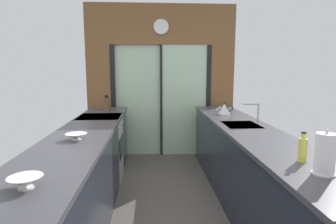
% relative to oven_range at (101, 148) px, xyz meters
% --- Properties ---
extents(ground_plane, '(5.04, 7.60, 0.02)m').
position_rel_oven_range_xyz_m(ground_plane, '(0.91, -0.65, -0.47)').
color(ground_plane, '#4C4742').
extents(back_wall_unit, '(2.64, 0.12, 2.70)m').
position_rel_oven_range_xyz_m(back_wall_unit, '(0.91, 1.15, 1.07)').
color(back_wall_unit, brown).
rests_on(back_wall_unit, ground_plane).
extents(left_counter_run, '(0.62, 3.80, 0.92)m').
position_rel_oven_range_xyz_m(left_counter_run, '(-0.00, -1.12, 0.01)').
color(left_counter_run, '#1E232D').
rests_on(left_counter_run, ground_plane).
extents(right_counter_run, '(0.62, 3.80, 0.92)m').
position_rel_oven_range_xyz_m(right_counter_run, '(1.82, -0.95, 0.01)').
color(right_counter_run, '#1E232D').
rests_on(right_counter_run, ground_plane).
extents(sink_faucet, '(0.19, 0.02, 0.26)m').
position_rel_oven_range_xyz_m(sink_faucet, '(1.97, -0.70, 0.64)').
color(sink_faucet, '#B7BABC').
rests_on(sink_faucet, right_counter_run).
extents(oven_range, '(0.60, 0.60, 0.92)m').
position_rel_oven_range_xyz_m(oven_range, '(0.00, 0.00, 0.00)').
color(oven_range, '#B7BABC').
rests_on(oven_range, ground_plane).
extents(mixing_bowl_near, '(0.19, 0.19, 0.07)m').
position_rel_oven_range_xyz_m(mixing_bowl_near, '(0.02, -2.41, 0.50)').
color(mixing_bowl_near, silver).
rests_on(mixing_bowl_near, left_counter_run).
extents(mixing_bowl_far, '(0.20, 0.20, 0.06)m').
position_rel_oven_range_xyz_m(mixing_bowl_far, '(0.02, -1.33, 0.50)').
color(mixing_bowl_far, silver).
rests_on(mixing_bowl_far, left_counter_run).
extents(knife_block, '(0.08, 0.14, 0.26)m').
position_rel_oven_range_xyz_m(knife_block, '(0.02, 0.53, 0.57)').
color(knife_block, brown).
rests_on(knife_block, left_counter_run).
extents(kettle, '(0.26, 0.18, 0.18)m').
position_rel_oven_range_xyz_m(kettle, '(1.80, 0.11, 0.54)').
color(kettle, '#B7BABC').
rests_on(kettle, right_counter_run).
extents(soap_bottle, '(0.06, 0.06, 0.22)m').
position_rel_oven_range_xyz_m(soap_bottle, '(1.80, -2.06, 0.56)').
color(soap_bottle, '#D1CC4C').
rests_on(soap_bottle, right_counter_run).
extents(paper_towel_roll, '(0.14, 0.14, 0.30)m').
position_rel_oven_range_xyz_m(paper_towel_roll, '(1.80, -2.32, 0.60)').
color(paper_towel_roll, '#B7BABC').
rests_on(paper_towel_roll, right_counter_run).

